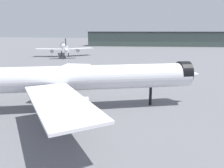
# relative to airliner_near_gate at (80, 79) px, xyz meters

# --- Properties ---
(ground) EXTENTS (900.00, 900.00, 0.00)m
(ground) POSITION_rel_airliner_near_gate_xyz_m (-0.58, -2.65, -7.17)
(ground) COLOR slate
(airliner_near_gate) EXTENTS (55.97, 49.94, 16.27)m
(airliner_near_gate) POSITION_rel_airliner_near_gate_xyz_m (0.00, 0.00, 0.00)
(airliner_near_gate) COLOR white
(airliner_near_gate) RESTS_ON ground
(airliner_far_taxiway) EXTENTS (37.14, 41.40, 12.68)m
(airliner_far_taxiway) POSITION_rel_airliner_near_gate_xyz_m (-48.20, 100.63, -1.58)
(airliner_far_taxiway) COLOR white
(airliner_far_taxiway) RESTS_ON ground
(terminal_building) EXTENTS (181.21, 40.78, 32.29)m
(terminal_building) POSITION_rel_airliner_near_gate_xyz_m (29.06, 213.39, 1.10)
(terminal_building) COLOR #475651
(terminal_building) RESTS_ON ground
(traffic_cone_near_nose) EXTENTS (0.62, 0.62, 0.77)m
(traffic_cone_near_nose) POSITION_rel_airliner_near_gate_xyz_m (3.37, 32.96, -6.78)
(traffic_cone_near_nose) COLOR #F2600C
(traffic_cone_near_nose) RESTS_ON ground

